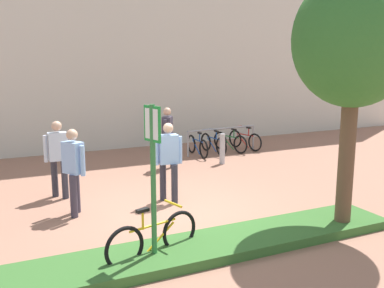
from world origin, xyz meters
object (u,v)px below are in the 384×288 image
at_px(person_shirt_white, 168,157).
at_px(bike_at_sign, 153,238).
at_px(bike_rack_cluster, 222,142).
at_px(bollard_steel, 222,149).
at_px(tree_sidewalk, 354,42).
at_px(person_shirt_blue, 58,154).
at_px(parking_sign_post, 153,162).
at_px(person_casual_tan, 74,166).
at_px(person_suited_navy, 167,134).

bearing_deg(person_shirt_white, bike_at_sign, -117.08).
xyz_separation_m(bike_rack_cluster, bollard_steel, (-0.79, -1.44, 0.10)).
xyz_separation_m(tree_sidewalk, person_shirt_blue, (-4.33, 4.09, -2.34)).
height_order(bike_rack_cluster, person_shirt_blue, person_shirt_blue).
height_order(person_shirt_blue, person_shirt_white, same).
distance_m(bollard_steel, person_shirt_blue, 5.02).
xyz_separation_m(bike_at_sign, bike_rack_cluster, (4.81, 6.50, -0.00)).
relative_size(bike_rack_cluster, person_shirt_blue, 1.54).
bearing_deg(bike_at_sign, tree_sidewalk, -4.86).
height_order(parking_sign_post, bike_rack_cluster, parking_sign_post).
distance_m(tree_sidewalk, person_shirt_white, 4.28).
relative_size(bike_at_sign, person_shirt_blue, 0.95).
relative_size(bike_rack_cluster, bollard_steel, 2.94).
bearing_deg(person_casual_tan, bike_at_sign, -74.30).
height_order(tree_sidewalk, person_shirt_white, tree_sidewalk).
relative_size(person_casual_tan, person_suited_navy, 1.00).
xyz_separation_m(tree_sidewalk, bike_rack_cluster, (1.29, 6.80, -2.97)).
bearing_deg(person_shirt_white, bike_rack_cluster, 48.59).
distance_m(person_shirt_blue, person_casual_tan, 1.28).
bearing_deg(person_casual_tan, bike_rack_cluster, 35.83).
relative_size(parking_sign_post, person_suited_navy, 1.40).
bearing_deg(parking_sign_post, person_suited_navy, 65.94).
distance_m(bike_at_sign, person_suited_navy, 5.83).
xyz_separation_m(parking_sign_post, bollard_steel, (4.05, 5.19, -1.12)).
relative_size(tree_sidewalk, bike_at_sign, 2.75).
relative_size(tree_sidewalk, person_shirt_blue, 2.62).
distance_m(person_casual_tan, person_shirt_white, 1.98).
height_order(parking_sign_post, person_casual_tan, parking_sign_post).
distance_m(bollard_steel, person_suited_navy, 1.74).
bearing_deg(tree_sidewalk, person_casual_tan, 146.36).
height_order(parking_sign_post, person_shirt_blue, parking_sign_post).
xyz_separation_m(bike_rack_cluster, person_casual_tan, (-5.52, -3.98, 0.64)).
bearing_deg(person_shirt_blue, bike_rack_cluster, 25.71).
bearing_deg(bike_at_sign, person_shirt_white, 62.92).
xyz_separation_m(bike_at_sign, person_suited_navy, (2.38, 5.28, 0.63)).
bearing_deg(person_casual_tan, person_shirt_white, -0.87).
height_order(parking_sign_post, bike_at_sign, parking_sign_post).
distance_m(parking_sign_post, person_shirt_white, 2.98).
bearing_deg(parking_sign_post, tree_sidewalk, -2.82).
bearing_deg(bollard_steel, bike_rack_cluster, 61.27).
bearing_deg(person_shirt_blue, tree_sidewalk, -43.42).
bearing_deg(parking_sign_post, person_shirt_blue, 101.16).
bearing_deg(tree_sidewalk, bollard_steel, 84.69).
height_order(tree_sidewalk, bike_at_sign, tree_sidewalk).
bearing_deg(bike_at_sign, bollard_steel, 51.53).
distance_m(tree_sidewalk, person_shirt_blue, 6.40).
bearing_deg(bollard_steel, person_shirt_white, -136.89).
bearing_deg(person_casual_tan, person_suited_navy, 41.83).
distance_m(tree_sidewalk, person_suited_navy, 6.16).
bearing_deg(tree_sidewalk, bike_rack_cluster, 79.29).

